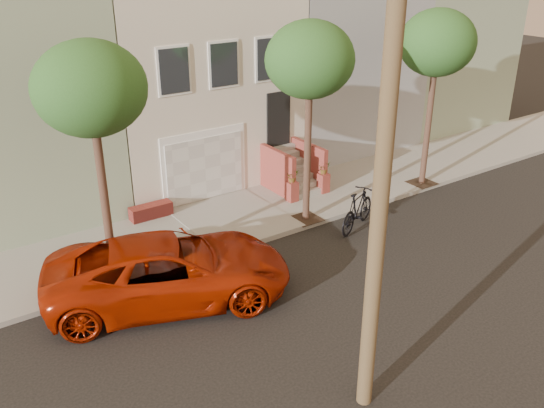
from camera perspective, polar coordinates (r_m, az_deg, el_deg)
ground at (r=16.03m, az=9.05°, el=-7.79°), size 90.00×90.00×0.00m
sidewalk at (r=19.68m, az=-1.58°, el=-0.87°), size 40.00×3.70×0.15m
house_row at (r=23.44m, az=-9.69°, el=12.14°), size 33.10×11.70×7.00m
tree_left at (r=14.50m, az=-17.32°, el=10.56°), size 2.70×2.57×6.30m
tree_mid at (r=17.52m, az=3.73°, el=13.78°), size 2.70×2.57×6.30m
tree_right at (r=21.32m, az=15.86°, el=14.82°), size 2.70×2.57×6.30m
pickup_truck at (r=15.05m, az=-10.02°, el=-6.37°), size 6.73×4.77×1.70m
motorcycle at (r=18.71m, az=8.36°, el=-0.54°), size 2.26×1.45×1.32m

